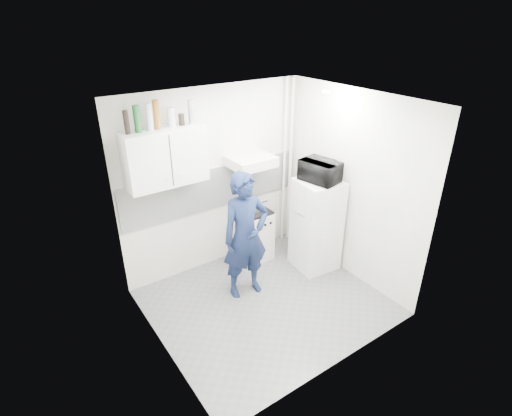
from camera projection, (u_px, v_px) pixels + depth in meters
floor at (266, 302)px, 5.24m from camera, size 2.80×2.80×0.00m
ceiling at (269, 102)px, 4.07m from camera, size 2.80×2.80×0.00m
wall_back at (214, 181)px, 5.57m from camera, size 2.80×0.00×2.80m
wall_left at (153, 252)px, 3.94m from camera, size 0.00×2.60×2.60m
wall_right at (351, 187)px, 5.37m from camera, size 0.00×2.60×2.60m
person at (246, 236)px, 5.08m from camera, size 0.68×0.49×1.72m
stove at (253, 235)px, 6.04m from camera, size 0.48×0.48×0.77m
fridge at (316, 225)px, 5.71m from camera, size 0.62×0.62×1.36m
stove_top at (253, 211)px, 5.86m from camera, size 0.46×0.46×0.03m
saucepan at (256, 206)px, 5.85m from camera, size 0.19×0.19×0.11m
microwave at (320, 171)px, 5.34m from camera, size 0.58×0.44×0.29m
bottle_a at (126, 122)px, 4.39m from camera, size 0.06×0.06×0.26m
bottle_b at (137, 119)px, 4.45m from camera, size 0.08×0.08×0.30m
bottle_c at (149, 117)px, 4.52m from camera, size 0.07×0.07×0.31m
bottle_d at (157, 115)px, 4.56m from camera, size 0.08×0.08×0.34m
canister_a at (171, 117)px, 4.67m from camera, size 0.09×0.09×0.23m
canister_b at (182, 120)px, 4.76m from camera, size 0.07×0.07×0.14m
bottle_e at (191, 112)px, 4.79m from camera, size 0.07×0.07×0.29m
upper_cabinet at (165, 157)px, 4.82m from camera, size 1.00×0.35×0.70m
range_hood at (251, 161)px, 5.50m from camera, size 0.60×0.50×0.14m
backsplash at (215, 188)px, 5.61m from camera, size 2.74×0.03×0.60m
pipe_a at (290, 164)px, 6.18m from camera, size 0.05×0.05×2.60m
pipe_b at (284, 165)px, 6.12m from camera, size 0.04×0.04×2.60m
ceiling_spot_fixture at (326, 92)px, 4.74m from camera, size 0.10×0.10×0.02m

